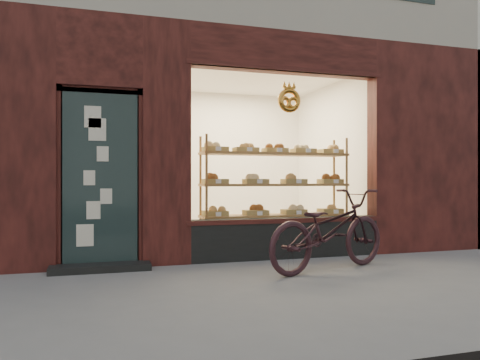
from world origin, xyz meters
name	(u,v)px	position (x,y,z in m)	size (l,w,h in m)	color
ground	(331,297)	(0.00, 0.00, 0.00)	(90.00, 90.00, 0.00)	#5C5C5C
display_shelf	(275,193)	(0.45, 2.55, 0.88)	(2.20, 0.45, 1.70)	brown
bicycle	(329,230)	(0.58, 1.15, 0.48)	(0.64, 1.83, 0.96)	black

